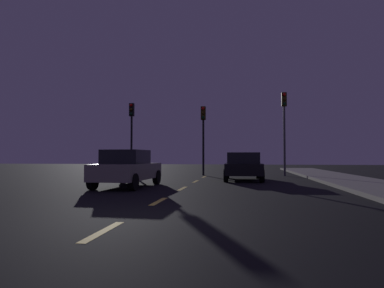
# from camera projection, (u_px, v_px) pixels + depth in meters

# --- Properties ---
(ground_plane) EXTENTS (80.00, 80.00, 0.00)m
(ground_plane) POSITION_uv_depth(u_px,v_px,m) (185.00, 187.00, 13.71)
(ground_plane) COLOR black
(sidewalk_curb_right) EXTENTS (3.00, 40.00, 0.15)m
(sidewalk_curb_right) POSITION_uv_depth(u_px,v_px,m) (381.00, 188.00, 12.62)
(sidewalk_curb_right) COLOR gray
(sidewalk_curb_right) RESTS_ON ground_plane
(lane_stripe_nearest) EXTENTS (0.16, 1.60, 0.01)m
(lane_stripe_nearest) POSITION_uv_depth(u_px,v_px,m) (103.00, 231.00, 5.61)
(lane_stripe_nearest) COLOR #EACC4C
(lane_stripe_nearest) RESTS_ON ground_plane
(lane_stripe_second) EXTENTS (0.16, 1.60, 0.01)m
(lane_stripe_second) POSITION_uv_depth(u_px,v_px,m) (159.00, 201.00, 9.36)
(lane_stripe_second) COLOR #EACC4C
(lane_stripe_second) RESTS_ON ground_plane
(lane_stripe_third) EXTENTS (0.16, 1.60, 0.01)m
(lane_stripe_third) POSITION_uv_depth(u_px,v_px,m) (182.00, 188.00, 13.12)
(lane_stripe_third) COLOR #EACC4C
(lane_stripe_third) RESTS_ON ground_plane
(lane_stripe_fourth) EXTENTS (0.16, 1.60, 0.01)m
(lane_stripe_fourth) POSITION_uv_depth(u_px,v_px,m) (196.00, 181.00, 16.88)
(lane_stripe_fourth) COLOR #EACC4C
(lane_stripe_fourth) RESTS_ON ground_plane
(lane_stripe_fifth) EXTENTS (0.16, 1.60, 0.01)m
(lane_stripe_fifth) POSITION_uv_depth(u_px,v_px,m) (204.00, 177.00, 20.63)
(lane_stripe_fifth) COLOR #EACC4C
(lane_stripe_fifth) RESTS_ON ground_plane
(traffic_signal_left) EXTENTS (0.32, 0.38, 4.94)m
(traffic_signal_left) POSITION_uv_depth(u_px,v_px,m) (132.00, 125.00, 23.15)
(traffic_signal_left) COLOR black
(traffic_signal_left) RESTS_ON ground_plane
(traffic_signal_center) EXTENTS (0.32, 0.38, 4.61)m
(traffic_signal_center) POSITION_uv_depth(u_px,v_px,m) (203.00, 127.00, 22.41)
(traffic_signal_center) COLOR black
(traffic_signal_center) RESTS_ON ground_plane
(traffic_signal_right) EXTENTS (0.32, 0.38, 5.40)m
(traffic_signal_right) POSITION_uv_depth(u_px,v_px,m) (284.00, 118.00, 21.66)
(traffic_signal_right) COLOR #4C4C51
(traffic_signal_right) RESTS_ON ground_plane
(car_stopped_ahead) EXTENTS (2.02, 4.08, 1.46)m
(car_stopped_ahead) POSITION_uv_depth(u_px,v_px,m) (243.00, 166.00, 17.78)
(car_stopped_ahead) COLOR black
(car_stopped_ahead) RESTS_ON ground_plane
(car_adjacent_lane) EXTENTS (1.97, 4.12, 1.53)m
(car_adjacent_lane) POSITION_uv_depth(u_px,v_px,m) (127.00, 168.00, 13.88)
(car_adjacent_lane) COLOR gray
(car_adjacent_lane) RESTS_ON ground_plane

